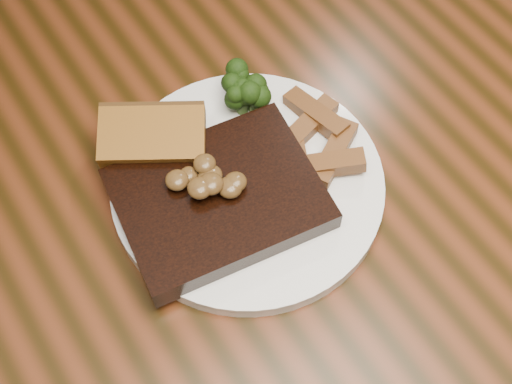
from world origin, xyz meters
TOP-DOWN VIEW (x-y plane):
  - dining_table at (0.00, 0.00)m, footprint 1.60×0.90m
  - plate at (-0.00, 0.00)m, footprint 0.28×0.28m
  - steak at (-0.04, -0.00)m, footprint 0.20×0.16m
  - steak_bone at (-0.04, -0.07)m, footprint 0.15×0.03m
  - mushroom_pile at (-0.05, 0.01)m, footprint 0.06×0.06m
  - garlic_bread at (-0.06, 0.08)m, footprint 0.11×0.10m
  - potato_wedges at (0.06, -0.00)m, footprint 0.10×0.10m
  - broccoli_cluster at (0.04, 0.08)m, footprint 0.07×0.07m

SIDE VIEW (x-z plane):
  - dining_table at x=0.00m, z-range 0.28..1.03m
  - plate at x=0.00m, z-range 0.75..0.76m
  - steak_bone at x=-0.04m, z-range 0.76..0.78m
  - garlic_bread at x=-0.06m, z-range 0.76..0.78m
  - potato_wedges at x=0.06m, z-range 0.76..0.79m
  - steak at x=-0.04m, z-range 0.76..0.79m
  - broccoli_cluster at x=0.04m, z-range 0.76..0.80m
  - mushroom_pile at x=-0.05m, z-range 0.79..0.82m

